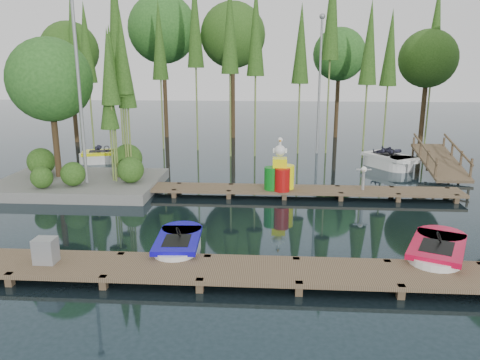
# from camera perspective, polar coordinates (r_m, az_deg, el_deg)

# --- Properties ---
(ground_plane) EXTENTS (90.00, 90.00, 0.00)m
(ground_plane) POSITION_cam_1_polar(r_m,az_deg,el_deg) (15.23, -2.01, -4.45)
(ground_plane) COLOR #1C2D36
(near_dock) EXTENTS (18.00, 1.50, 0.50)m
(near_dock) POSITION_cam_1_polar(r_m,az_deg,el_deg) (11.00, -4.43, -10.82)
(near_dock) COLOR brown
(near_dock) RESTS_ON ground
(far_dock) EXTENTS (15.00, 1.20, 0.50)m
(far_dock) POSITION_cam_1_polar(r_m,az_deg,el_deg) (17.49, 2.08, -1.17)
(far_dock) COLOR brown
(far_dock) RESTS_ON ground
(island) EXTENTS (6.20, 4.20, 6.75)m
(island) POSITION_cam_1_polar(r_m,az_deg,el_deg) (19.36, -20.14, 8.38)
(island) COLOR slate
(island) RESTS_ON ground
(tree_screen) EXTENTS (34.42, 18.53, 10.31)m
(tree_screen) POSITION_cam_1_polar(r_m,az_deg,el_deg) (25.22, -4.41, 17.05)
(tree_screen) COLOR #3F2E1A
(tree_screen) RESTS_ON ground
(lamp_island) EXTENTS (0.30, 0.30, 7.25)m
(lamp_island) POSITION_cam_1_polar(r_m,az_deg,el_deg) (18.25, -19.10, 11.55)
(lamp_island) COLOR gray
(lamp_island) RESTS_ON ground
(lamp_rear) EXTENTS (0.30, 0.30, 7.25)m
(lamp_rear) POSITION_cam_1_polar(r_m,az_deg,el_deg) (25.48, 9.72, 12.69)
(lamp_rear) COLOR gray
(lamp_rear) RESTS_ON ground
(ramp) EXTENTS (1.50, 3.94, 1.49)m
(ramp) POSITION_cam_1_polar(r_m,az_deg,el_deg) (22.57, 23.19, 2.14)
(ramp) COLOR brown
(ramp) RESTS_ON ground
(boat_blue) EXTENTS (1.21, 2.45, 0.81)m
(boat_blue) POSITION_cam_1_polar(r_m,az_deg,el_deg) (12.31, -7.51, -8.09)
(boat_blue) COLOR white
(boat_blue) RESTS_ON ground
(boat_red) EXTENTS (2.19, 2.91, 0.89)m
(boat_red) POSITION_cam_1_polar(r_m,az_deg,el_deg) (12.67, 22.87, -8.36)
(boat_red) COLOR white
(boat_red) RESTS_ON ground
(boat_yellow_far) EXTENTS (2.89, 1.90, 1.33)m
(boat_yellow_far) POSITION_cam_1_polar(r_m,az_deg,el_deg) (24.23, -16.13, 2.77)
(boat_yellow_far) COLOR white
(boat_yellow_far) RESTS_ON ground
(boat_white_far) EXTENTS (2.72, 3.17, 1.39)m
(boat_white_far) POSITION_cam_1_polar(r_m,az_deg,el_deg) (23.17, 17.73, 2.21)
(boat_white_far) COLOR white
(boat_white_far) RESTS_ON ground
(utility_cabinet) EXTENTS (0.49, 0.41, 0.60)m
(utility_cabinet) POSITION_cam_1_polar(r_m,az_deg,el_deg) (11.95, -22.62, -7.94)
(utility_cabinet) COLOR gray
(utility_cabinet) RESTS_ON near_dock
(yellow_barrel) EXTENTS (0.59, 0.59, 0.88)m
(yellow_barrel) POSITION_cam_1_polar(r_m,az_deg,el_deg) (17.36, 5.65, 0.39)
(yellow_barrel) COLOR #FCFF0D
(yellow_barrel) RESTS_ON far_dock
(drum_cluster) EXTENTS (1.12, 1.02, 1.92)m
(drum_cluster) POSITION_cam_1_polar(r_m,az_deg,el_deg) (17.18, 4.93, 0.69)
(drum_cluster) COLOR #0C7419
(drum_cluster) RESTS_ON far_dock
(seagull_post) EXTENTS (0.55, 0.29, 0.87)m
(seagull_post) POSITION_cam_1_polar(r_m,az_deg,el_deg) (17.65, 14.84, 0.70)
(seagull_post) COLOR gray
(seagull_post) RESTS_ON far_dock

